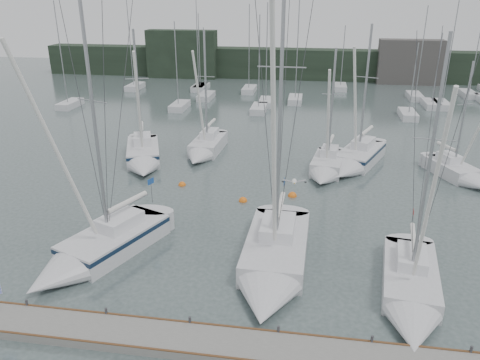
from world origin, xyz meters
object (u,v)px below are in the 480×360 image
sailboat_near_left (92,253)px  sailboat_mid_b (204,149)px  sailboat_mid_d (354,160)px  sailboat_near_center (272,269)px  buoy_a (243,201)px  buoy_b (292,196)px  sailboat_near_right (411,297)px  buoy_c (182,185)px  sailboat_mid_e (461,175)px  sailboat_mid_a (143,157)px  sailboat_mid_c (326,169)px

sailboat_near_left → sailboat_mid_b: size_ratio=1.29×
sailboat_mid_b → sailboat_mid_d: 13.65m
sailboat_near_left → sailboat_near_center: 10.17m
buoy_a → buoy_b: 3.81m
sailboat_near_right → buoy_c: 19.98m
sailboat_near_right → sailboat_mid_b: (-15.04, 20.35, 0.06)m
sailboat_mid_d → sailboat_mid_e: bearing=10.8°
sailboat_near_center → buoy_b: sailboat_near_center is taller
sailboat_near_left → sailboat_near_center: sailboat_near_center is taller
sailboat_mid_e → buoy_b: bearing=176.8°
sailboat_mid_e → buoy_c: (-22.04, -4.51, -0.51)m
sailboat_near_center → buoy_a: (-3.01, 9.53, -0.61)m
sailboat_near_right → sailboat_mid_d: (-1.44, 19.25, 0.13)m
buoy_b → sailboat_mid_b: bearing=136.9°
buoy_a → sailboat_near_center: bearing=-72.5°
sailboat_near_center → sailboat_near_left: bearing=-178.5°
sailboat_near_left → sailboat_mid_e: sailboat_near_left is taller
sailboat_near_center → buoy_b: (0.52, 10.98, -0.61)m
sailboat_mid_d → buoy_b: sailboat_mid_d is taller
sailboat_near_left → buoy_b: size_ratio=23.01×
sailboat_near_left → buoy_b: 15.35m
sailboat_mid_b → sailboat_mid_d: size_ratio=0.93×
sailboat_near_right → sailboat_near_left: bearing=-176.4°
sailboat_mid_b → sailboat_mid_d: bearing=-1.8°
sailboat_near_left → buoy_c: 11.94m
sailboat_near_right → sailboat_mid_a: bearing=146.9°
sailboat_mid_b → buoy_c: bearing=-88.0°
sailboat_near_right → buoy_b: sailboat_near_right is taller
sailboat_near_right → sailboat_mid_c: size_ratio=1.25×
sailboat_mid_b → sailboat_mid_d: (13.60, -1.11, 0.07)m
sailboat_near_right → sailboat_mid_d: 19.30m
sailboat_near_center → buoy_b: size_ratio=27.95×
sailboat_mid_b → sailboat_mid_c: size_ratio=1.08×
sailboat_near_center → sailboat_mid_c: sailboat_near_center is taller
sailboat_mid_d → sailboat_mid_e: (8.33, -1.72, -0.12)m
sailboat_near_left → buoy_b: (10.69, 11.00, -0.63)m
sailboat_near_center → buoy_b: bearing=88.7°
sailboat_near_left → sailboat_mid_b: sailboat_near_left is taller
sailboat_mid_d → buoy_b: size_ratio=19.25×
sailboat_near_right → buoy_b: size_ratio=20.66×
sailboat_near_right → sailboat_mid_e: 18.83m
sailboat_mid_b → buoy_a: sailboat_mid_b is taller
buoy_a → buoy_b: (3.52, 1.45, 0.00)m
buoy_b → sailboat_mid_e: bearing=21.6°
buoy_c → buoy_a: bearing=-23.0°
sailboat_near_center → sailboat_mid_d: (5.48, 17.97, 0.03)m
sailboat_near_left → buoy_a: 11.95m
sailboat_near_center → sailboat_mid_c: 15.96m
sailboat_near_center → sailboat_mid_a: (-12.85, 15.81, 0.05)m
sailboat_mid_e → buoy_b: (-13.30, -5.27, -0.51)m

